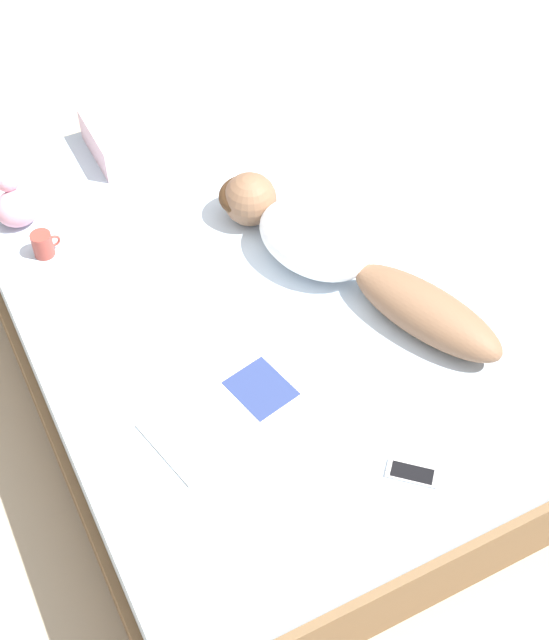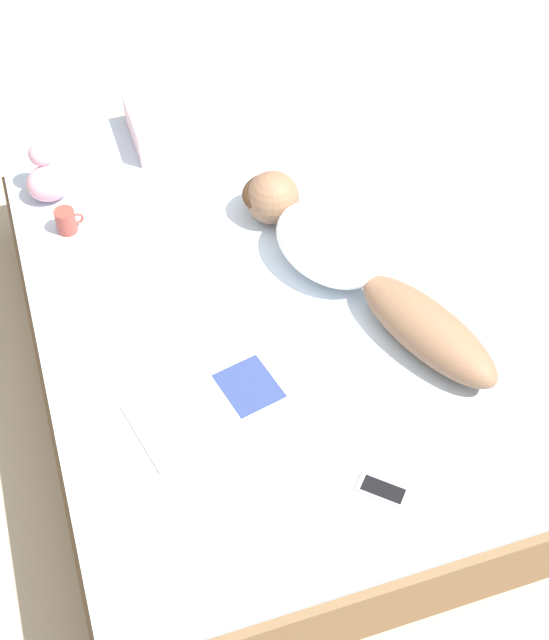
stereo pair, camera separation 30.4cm
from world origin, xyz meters
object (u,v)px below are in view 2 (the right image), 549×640
(cell_phone, at_px, (383,490))
(coffee_mug, at_px, (66,220))
(person, at_px, (345,258))
(open_magazine, at_px, (215,403))

(cell_phone, bearing_deg, coffee_mug, 68.90)
(cell_phone, bearing_deg, person, 29.08)
(person, height_order, coffee_mug, person)
(coffee_mug, relative_size, cell_phone, 0.67)
(coffee_mug, distance_m, cell_phone, 1.59)
(person, relative_size, coffee_mug, 11.49)
(open_magazine, bearing_deg, person, 20.90)
(cell_phone, bearing_deg, open_magazine, 82.60)
(open_magazine, relative_size, coffee_mug, 5.41)
(person, height_order, cell_phone, person)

